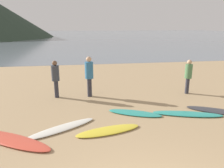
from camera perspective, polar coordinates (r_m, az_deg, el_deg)
ground_plane at (r=12.58m, az=-4.09°, el=0.60°), size 120.00×120.00×0.20m
ocean_water at (r=67.35m, az=-8.40°, el=12.75°), size 140.00×100.00×0.01m
surfboard_0 at (r=6.75m, az=-25.15°, el=-13.37°), size 2.57×1.92×0.09m
surfboard_1 at (r=6.96m, az=-13.23°, el=-11.39°), size 2.21×1.53×0.07m
surfboard_2 at (r=6.65m, az=-0.97°, el=-12.29°), size 2.09×0.95×0.07m
surfboard_3 at (r=7.89m, az=6.10°, el=-7.69°), size 1.99×1.30×0.07m
surfboard_4 at (r=8.23m, az=19.45°, el=-7.52°), size 2.50×1.17×0.08m
surfboard_5 at (r=8.96m, az=26.63°, el=-6.49°), size 2.25×1.70×0.06m
person_0 at (r=10.49m, az=19.69°, el=2.56°), size 0.32×0.32×1.60m
person_1 at (r=9.63m, az=-14.83°, el=2.06°), size 0.33×0.33×1.66m
person_2 at (r=9.48m, az=-6.12°, el=2.85°), size 0.37×0.37×1.81m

